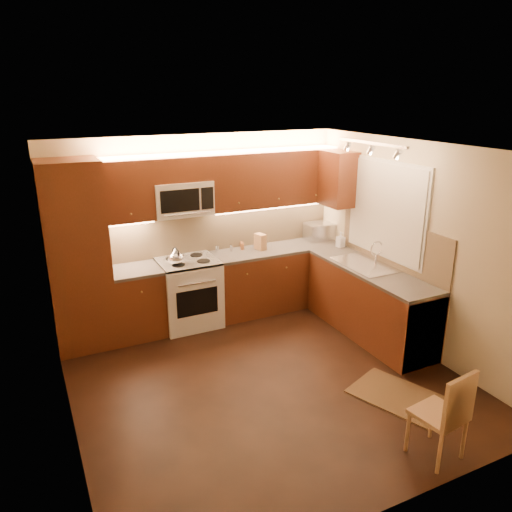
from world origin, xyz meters
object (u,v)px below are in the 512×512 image
sink (365,260)px  dining_chair (439,412)px  microwave (182,198)px  kettle (176,256)px  soap_bottle (341,240)px  knife_block (260,242)px  toaster_oven (319,231)px  stove (189,293)px

sink → dining_chair: (-0.91, -2.25, -0.54)m
microwave → kettle: 0.75m
kettle → dining_chair: kettle is taller
soap_bottle → knife_block: bearing=155.4°
toaster_oven → dining_chair: toaster_oven is taller
stove → kettle: bearing=-150.0°
stove → toaster_oven: (2.11, 0.12, 0.57)m
toaster_oven → knife_block: toaster_oven is taller
microwave → sink: size_ratio=0.88×
sink → dining_chair: sink is taller
toaster_oven → soap_bottle: (0.07, -0.46, -0.02)m
microwave → dining_chair: microwave is taller
stove → toaster_oven: bearing=3.3°
sink → kettle: 2.41m
stove → toaster_oven: 2.19m
toaster_oven → dining_chair: size_ratio=0.48×
stove → microwave: size_ratio=1.21×
kettle → stove: bearing=15.8°
stove → sink: sink is taller
knife_block → stove: bearing=169.7°
microwave → sink: bearing=-32.2°
toaster_oven → dining_chair: 3.69m
stove → knife_block: bearing=3.1°
soap_bottle → dining_chair: bearing=-114.5°
knife_block → soap_bottle: 1.16m
sink → knife_block: 1.49m
sink → dining_chair: 2.49m
sink → kettle: size_ratio=3.67×
microwave → dining_chair: 3.89m
sink → dining_chair: bearing=-112.1°
toaster_oven → microwave: bearing=-176.9°
microwave → knife_block: microwave is taller
stove → sink: (2.00, -1.12, 0.52)m
stove → sink: size_ratio=1.07×
kettle → knife_block: size_ratio=1.04×
stove → dining_chair: 3.55m
microwave → knife_block: (1.09, -0.08, -0.71)m
kettle → knife_block: 1.29m
microwave → soap_bottle: 2.34m
soap_bottle → dining_chair: soap_bottle is taller
toaster_oven → sink: bearing=-91.7°
dining_chair → microwave: bearing=99.4°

